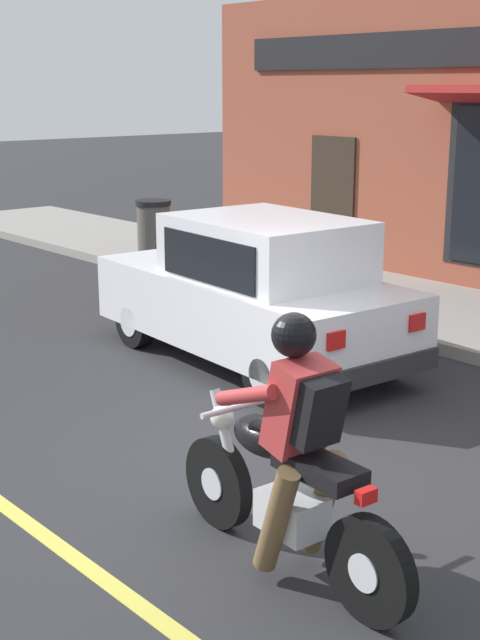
{
  "coord_description": "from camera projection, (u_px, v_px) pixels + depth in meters",
  "views": [
    {
      "loc": [
        -4.32,
        -4.56,
        2.86
      ],
      "look_at": [
        0.45,
        0.88,
        0.95
      ],
      "focal_mm": 50.0,
      "sensor_mm": 36.0,
      "label": 1
    }
  ],
  "objects": [
    {
      "name": "trash_bin",
      "position": [
        154.0,
        231.0,
        14.06
      ],
      "size": [
        0.56,
        0.56,
        0.98
      ],
      "color": "#514C47",
      "rests_on": "sidewalk_curb"
    },
    {
      "name": "sidewalk_curb",
      "position": [
        376.0,
        299.0,
        11.99
      ],
      "size": [
        2.6,
        22.0,
        0.14
      ],
      "primitive_type": "cube",
      "color": "gray",
      "rests_on": "ground"
    },
    {
      "name": "motorcycle_with_rider",
      "position": [
        290.0,
        467.0,
        5.26
      ],
      "size": [
        0.58,
        2.02,
        1.62
      ],
      "color": "black",
      "rests_on": "ground"
    },
    {
      "name": "ground_plane",
      "position": [
        271.0,
        472.0,
        6.79
      ],
      "size": [
        80.0,
        80.0,
        0.0
      ],
      "primitive_type": "plane",
      "color": "#2B2B2D"
    },
    {
      "name": "car_hatchback",
      "position": [
        255.0,
        292.0,
        9.32
      ],
      "size": [
        1.92,
        3.89,
        1.57
      ],
      "color": "black",
      "rests_on": "ground"
    }
  ]
}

